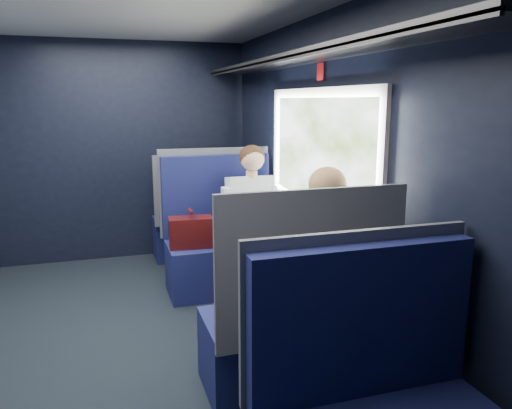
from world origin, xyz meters
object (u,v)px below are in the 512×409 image
object	(u,v)px
man	(254,213)
bottle_small	(296,209)
seat_bay_far	(293,325)
seat_bay_near	(220,243)
cup	(289,210)
woman	(322,260)
laptop	(294,220)
seat_row_front	(202,221)
table	(273,241)

from	to	relation	value
man	bottle_small	world-z (taller)	man
seat_bay_far	man	size ratio (longest dim) A/B	0.95
seat_bay_near	cup	world-z (taller)	seat_bay_near
man	bottle_small	size ratio (longest dim) A/B	6.60
woman	bottle_small	world-z (taller)	woman
woman	laptop	size ratio (longest dim) A/B	4.43
seat_bay_far	bottle_small	world-z (taller)	seat_bay_far
seat_row_front	woman	size ratio (longest dim) A/B	0.88
seat_row_front	table	bearing A→B (deg)	-84.20
table	seat_bay_near	size ratio (longest dim) A/B	0.79
seat_bay_near	seat_bay_far	xyz separation A→B (m)	(0.02, -1.74, -0.01)
table	seat_bay_far	size ratio (longest dim) A/B	0.79
seat_bay_near	cup	bearing A→B (deg)	-40.69
bottle_small	cup	size ratio (longest dim) A/B	2.27
seat_bay_near	woman	world-z (taller)	woman
woman	bottle_small	xyz separation A→B (m)	(0.23, 0.98, 0.10)
seat_bay_near	seat_row_front	size ratio (longest dim) A/B	1.09
seat_bay_near	cup	xyz separation A→B (m)	(0.50, -0.43, 0.36)
seat_row_front	cup	bearing A→B (deg)	-70.51
table	bottle_small	xyz separation A→B (m)	(0.30, 0.28, 0.17)
seat_row_front	man	xyz separation A→B (m)	(0.25, -1.10, 0.31)
laptop	seat_row_front	bearing A→B (deg)	101.75
seat_bay_near	man	world-z (taller)	man
table	seat_bay_far	bearing A→B (deg)	-101.78
seat_bay_far	table	bearing A→B (deg)	78.22
bottle_small	cup	world-z (taller)	bottle_small
seat_row_front	cup	world-z (taller)	seat_row_front
seat_bay_far	laptop	distance (m)	1.06
woman	laptop	distance (m)	0.76
laptop	seat_bay_near	bearing A→B (deg)	114.87
seat_bay_far	woman	distance (m)	0.43
seat_bay_near	seat_row_front	bearing A→B (deg)	88.97
man	table	bearing A→B (deg)	-95.52
laptop	woman	bearing A→B (deg)	-98.63
bottle_small	seat_row_front	bearing A→B (deg)	107.52
seat_bay_near	seat_bay_far	world-z (taller)	same
table	cup	xyz separation A→B (m)	(0.30, 0.44, 0.12)
bottle_small	laptop	bearing A→B (deg)	-116.64
bottle_small	woman	bearing A→B (deg)	-103.16
seat_bay_far	laptop	world-z (taller)	seat_bay_far
seat_bay_near	woman	bearing A→B (deg)	-80.39
woman	laptop	bearing A→B (deg)	81.37
bottle_small	seat_bay_far	bearing A→B (deg)	-112.64
seat_bay_near	woman	xyz separation A→B (m)	(0.27, -1.57, 0.30)
seat_bay_near	bottle_small	distance (m)	0.87
laptop	bottle_small	world-z (taller)	laptop
seat_row_front	laptop	size ratio (longest dim) A/B	3.89
man	woman	size ratio (longest dim) A/B	1.00
man	bottle_small	xyz separation A→B (m)	(0.23, -0.42, 0.11)
seat_bay_far	seat_row_front	size ratio (longest dim) A/B	1.09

